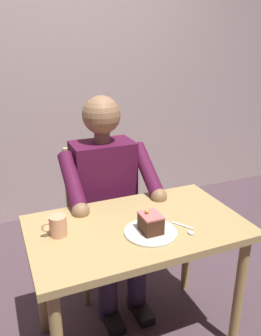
{
  "coord_description": "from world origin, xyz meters",
  "views": [
    {
      "loc": [
        0.57,
        1.28,
        1.52
      ],
      "look_at": [
        -0.01,
        -0.1,
        0.95
      ],
      "focal_mm": 36.21,
      "sensor_mm": 36.0,
      "label": 1
    }
  ],
  "objects_px": {
    "dessert_spoon": "(187,229)",
    "cake_slice": "(151,223)",
    "dining_table": "(137,242)",
    "chair": "(100,209)",
    "seated_person": "(108,198)",
    "coffee_cup": "(58,225)"
  },
  "relations": [
    {
      "from": "chair",
      "to": "coffee_cup",
      "type": "height_order",
      "value": "chair"
    },
    {
      "from": "cake_slice",
      "to": "seated_person",
      "type": "bearing_deg",
      "value": -87.32
    },
    {
      "from": "coffee_cup",
      "to": "dessert_spoon",
      "type": "distance_m",
      "value": 0.59
    },
    {
      "from": "dining_table",
      "to": "cake_slice",
      "type": "distance_m",
      "value": 0.18
    },
    {
      "from": "dining_table",
      "to": "seated_person",
      "type": "distance_m",
      "value": 0.43
    },
    {
      "from": "chair",
      "to": "seated_person",
      "type": "xyz_separation_m",
      "value": [
        0.0,
        0.17,
        0.16
      ]
    },
    {
      "from": "dessert_spoon",
      "to": "cake_slice",
      "type": "bearing_deg",
      "value": -13.89
    },
    {
      "from": "dining_table",
      "to": "seated_person",
      "type": "relative_size",
      "value": 0.83
    },
    {
      "from": "chair",
      "to": "dining_table",
      "type": "bearing_deg",
      "value": 90.0
    },
    {
      "from": "dining_table",
      "to": "coffee_cup",
      "type": "height_order",
      "value": "coffee_cup"
    },
    {
      "from": "cake_slice",
      "to": "dessert_spoon",
      "type": "bearing_deg",
      "value": 166.11
    },
    {
      "from": "cake_slice",
      "to": "coffee_cup",
      "type": "bearing_deg",
      "value": -20.27
    },
    {
      "from": "chair",
      "to": "cake_slice",
      "type": "distance_m",
      "value": 0.74
    },
    {
      "from": "coffee_cup",
      "to": "dessert_spoon",
      "type": "bearing_deg",
      "value": 161.6
    },
    {
      "from": "chair",
      "to": "dessert_spoon",
      "type": "distance_m",
      "value": 0.79
    },
    {
      "from": "cake_slice",
      "to": "coffee_cup",
      "type": "relative_size",
      "value": 0.95
    },
    {
      "from": "dining_table",
      "to": "dessert_spoon",
      "type": "xyz_separation_m",
      "value": [
        -0.19,
        0.13,
        0.1
      ]
    },
    {
      "from": "chair",
      "to": "dessert_spoon",
      "type": "bearing_deg",
      "value": 104.52
    },
    {
      "from": "dining_table",
      "to": "dessert_spoon",
      "type": "relative_size",
      "value": 7.39
    },
    {
      "from": "chair",
      "to": "cake_slice",
      "type": "xyz_separation_m",
      "value": [
        -0.02,
        0.69,
        0.26
      ]
    },
    {
      "from": "chair",
      "to": "coffee_cup",
      "type": "bearing_deg",
      "value": 56.58
    },
    {
      "from": "chair",
      "to": "cake_slice",
      "type": "height_order",
      "value": "chair"
    }
  ]
}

